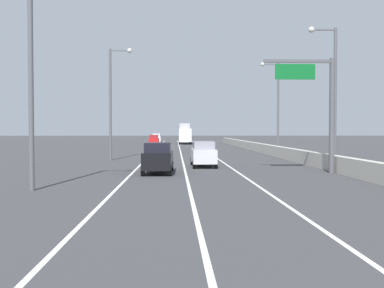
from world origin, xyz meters
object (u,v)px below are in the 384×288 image
Objects in this scene: car_silver_1 at (203,154)px; car_black_3 at (158,158)px; overhead_sign_gantry at (321,101)px; lamp_post_left_near at (36,62)px; lamp_post_right_second at (332,87)px; lamp_post_left_mid at (113,96)px; lamp_post_right_third at (276,102)px; car_white_2 at (157,139)px; car_red_0 at (154,140)px; box_truck at (185,134)px.

car_black_3 is (-3.28, -5.37, 0.02)m from car_silver_1.
overhead_sign_gantry is 18.02m from lamp_post_left_near.
lamp_post_right_second is at bearing -9.20° from car_silver_1.
overhead_sign_gantry is 20.56m from lamp_post_left_mid.
car_white_2 is (-15.12, 43.70, -4.92)m from lamp_post_right_third.
car_red_0 is 50.72m from car_silver_1.
lamp_post_right_second is 1.00× the size of lamp_post_left_mid.
overhead_sign_gantry is 1.60× the size of car_silver_1.
lamp_post_left_mid is at bearing -92.22° from car_white_2.
lamp_post_left_mid is 52.64m from car_white_2.
lamp_post_right_second is (2.06, 4.02, 1.24)m from overhead_sign_gantry.
overhead_sign_gantry is 11.26m from car_black_3.
car_red_0 is (1.91, 42.22, -5.01)m from lamp_post_left_mid.
lamp_post_left_near reaches higher than box_truck.
car_silver_1 is at bearing 58.19° from lamp_post_left_near.
overhead_sign_gantry is 1.56× the size of car_white_2.
lamp_post_right_third is 2.22× the size of car_silver_1.
box_truck is at bearing 96.68° from overhead_sign_gantry.
lamp_post_left_near is at bearing -152.45° from overhead_sign_gantry.
car_red_0 is 10.16m from car_white_2.
lamp_post_left_mid is (-17.15, -8.67, 0.00)m from lamp_post_right_third.
lamp_post_right_second is at bearing -29.13° from lamp_post_left_mid.
lamp_post_left_near is 2.18× the size of car_black_3.
lamp_post_left_near is 1.00× the size of lamp_post_left_mid.
lamp_post_left_near is 73.62m from box_truck.
lamp_post_left_near reaches higher than car_white_2.
car_white_2 is at bearing 92.29° from car_black_3.
car_white_2 reaches higher than car_red_0.
car_red_0 is 1.00× the size of car_silver_1.
overhead_sign_gantry is at bearing -37.06° from car_silver_1.
lamp_post_left_near is 74.59m from car_white_2.
lamp_post_left_mid is (-15.29, 13.69, 1.24)m from overhead_sign_gantry.
lamp_post_left_mid reaches higher than car_white_2.
box_truck is at bearing 56.65° from car_red_0.
car_white_2 is (0.12, 10.16, 0.09)m from car_red_0.
lamp_post_left_mid is (-17.34, 9.67, 0.00)m from lamp_post_right_second.
lamp_post_left_near is at bearing -92.06° from car_white_2.
car_silver_1 is 6.29m from car_black_3.
lamp_post_left_near is (-17.80, -30.68, 0.00)m from lamp_post_right_third.
lamp_post_right_second is 21.82m from lamp_post_left_near.
box_truck is (-7.58, 64.72, -2.82)m from overhead_sign_gantry.
box_truck is at bearing 99.02° from lamp_post_right_second.
lamp_post_right_third reaches higher than car_red_0.
overhead_sign_gantry is 4.68m from lamp_post_right_second.
car_black_3 is (-12.68, -3.84, -4.96)m from lamp_post_right_second.
overhead_sign_gantry is at bearing -117.06° from lamp_post_right_second.
box_truck is at bearing 83.47° from lamp_post_left_near.
lamp_post_left_near is (-18.00, -12.34, 0.00)m from lamp_post_right_second.
overhead_sign_gantry is 0.75× the size of box_truck.
lamp_post_left_mid reaches higher than car_silver_1.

